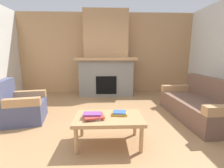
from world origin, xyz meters
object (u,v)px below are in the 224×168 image
at_px(coffee_table, 109,120).
at_px(couch, 199,105).
at_px(fireplace, 106,59).
at_px(armchair, 21,107).

bearing_deg(coffee_table, couch, 25.16).
bearing_deg(couch, coffee_table, -154.84).
height_order(fireplace, coffee_table, fireplace).
bearing_deg(couch, armchair, -179.91).
bearing_deg(fireplace, couch, -48.01).
height_order(armchair, coffee_table, armchair).
xyz_separation_m(fireplace, armchair, (-1.70, -2.16, -0.87)).
bearing_deg(couch, fireplace, 131.99).
bearing_deg(armchair, couch, 0.09).
xyz_separation_m(armchair, coffee_table, (1.74, -0.89, 0.08)).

